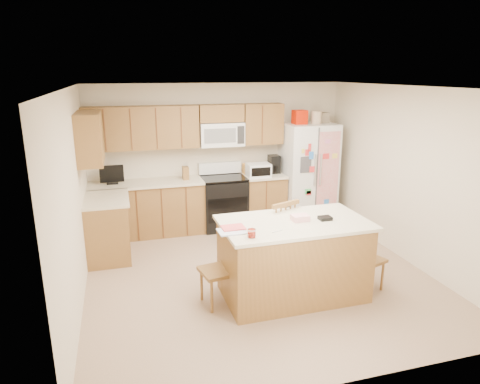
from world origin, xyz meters
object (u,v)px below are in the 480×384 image
object	(u,v)px
island	(293,258)
windsor_chair_back	(277,239)
windsor_chair_left	(219,270)
refrigerator	(308,172)
windsor_chair_right	(366,259)
stove	(223,201)

from	to	relation	value
island	windsor_chair_back	world-z (taller)	windsor_chair_back
windsor_chair_left	windsor_chair_back	size ratio (longest dim) A/B	0.85
windsor_chair_left	refrigerator	bearing A→B (deg)	47.77
windsor_chair_left	windsor_chair_back	xyz separation A→B (m)	(0.92, 0.54, 0.07)
island	windsor_chair_right	distance (m)	0.95
stove	windsor_chair_right	xyz separation A→B (m)	(1.18, -2.70, -0.06)
island	windsor_chair_back	distance (m)	0.58
refrigerator	island	bearing A→B (deg)	-117.79
stove	windsor_chair_back	size ratio (longest dim) A/B	1.05
stove	windsor_chair_right	world-z (taller)	stove
stove	windsor_chair_back	distance (m)	2.02
stove	refrigerator	size ratio (longest dim) A/B	0.55
windsor_chair_back	windsor_chair_right	xyz separation A→B (m)	(0.93, -0.70, -0.09)
refrigerator	windsor_chair_back	world-z (taller)	refrigerator
refrigerator	stove	bearing A→B (deg)	177.70
windsor_chair_left	windsor_chair_back	bearing A→B (deg)	30.15
refrigerator	windsor_chair_left	bearing A→B (deg)	-132.23
windsor_chair_back	windsor_chair_right	world-z (taller)	windsor_chair_back
refrigerator	windsor_chair_right	size ratio (longest dim) A/B	2.34
stove	windsor_chair_back	world-z (taller)	stove
island	refrigerator	bearing A→B (deg)	62.21
windsor_chair_left	windsor_chair_right	size ratio (longest dim) A/B	1.05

